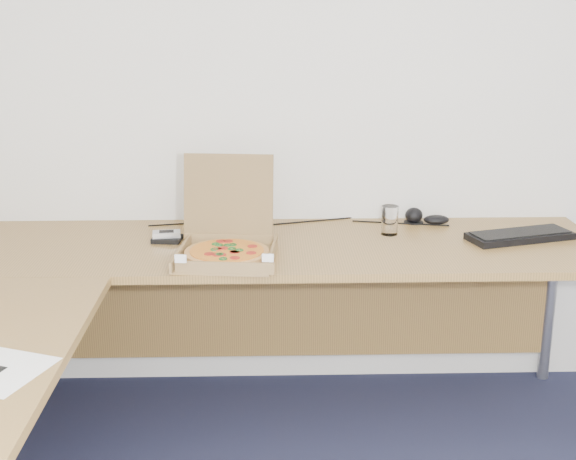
{
  "coord_description": "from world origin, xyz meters",
  "views": [
    {
      "loc": [
        -0.52,
        -1.38,
        1.61
      ],
      "look_at": [
        -0.45,
        1.28,
        0.82
      ],
      "focal_mm": 48.07,
      "sensor_mm": 36.0,
      "label": 1
    }
  ],
  "objects_px": {
    "drinking_glass": "(390,220)",
    "keyboard": "(520,236)",
    "pizza_box": "(227,247)",
    "wallet": "(167,239)",
    "desk": "(176,293)"
  },
  "relations": [
    {
      "from": "drinking_glass",
      "to": "keyboard",
      "type": "distance_m",
      "value": 0.5
    },
    {
      "from": "pizza_box",
      "to": "wallet",
      "type": "relative_size",
      "value": 3.63
    },
    {
      "from": "wallet",
      "to": "keyboard",
      "type": "bearing_deg",
      "value": 5.88
    },
    {
      "from": "desk",
      "to": "pizza_box",
      "type": "xyz_separation_m",
      "value": [
        0.16,
        0.26,
        0.07
      ]
    },
    {
      "from": "desk",
      "to": "drinking_glass",
      "type": "relative_size",
      "value": 21.72
    },
    {
      "from": "drinking_glass",
      "to": "wallet",
      "type": "bearing_deg",
      "value": -175.51
    },
    {
      "from": "desk",
      "to": "keyboard",
      "type": "height_order",
      "value": "keyboard"
    },
    {
      "from": "desk",
      "to": "pizza_box",
      "type": "height_order",
      "value": "pizza_box"
    },
    {
      "from": "drinking_glass",
      "to": "desk",
      "type": "bearing_deg",
      "value": -145.27
    },
    {
      "from": "pizza_box",
      "to": "wallet",
      "type": "distance_m",
      "value": 0.32
    },
    {
      "from": "desk",
      "to": "pizza_box",
      "type": "relative_size",
      "value": 6.4
    },
    {
      "from": "keyboard",
      "to": "drinking_glass",
      "type": "bearing_deg",
      "value": 154.48
    },
    {
      "from": "pizza_box",
      "to": "keyboard",
      "type": "bearing_deg",
      "value": 16.13
    },
    {
      "from": "desk",
      "to": "drinking_glass",
      "type": "height_order",
      "value": "drinking_glass"
    },
    {
      "from": "pizza_box",
      "to": "drinking_glass",
      "type": "bearing_deg",
      "value": 30.2
    }
  ]
}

